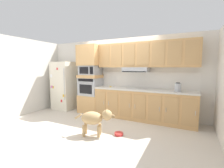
{
  "coord_description": "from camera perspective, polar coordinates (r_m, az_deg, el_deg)",
  "views": [
    {
      "loc": [
        2.11,
        -3.75,
        1.56
      ],
      "look_at": [
        0.19,
        0.12,
        1.1
      ],
      "focal_mm": 25.08,
      "sensor_mm": 36.0,
      "label": 1
    }
  ],
  "objects": [
    {
      "name": "ground_plane",
      "position": [
        4.58,
        -2.88,
        -13.82
      ],
      "size": [
        9.6,
        9.6,
        0.0
      ],
      "primitive_type": "plane",
      "color": "beige"
    },
    {
      "name": "back_kitchen_wall",
      "position": [
        5.31,
        2.92,
        2.74
      ],
      "size": [
        6.2,
        0.12,
        2.5
      ],
      "primitive_type": "cube",
      "color": "silver",
      "rests_on": "ground"
    },
    {
      "name": "side_panel_left",
      "position": [
        6.19,
        -26.22,
        2.6
      ],
      "size": [
        0.12,
        7.1,
        2.5
      ],
      "primitive_type": "cube",
      "color": "silver",
      "rests_on": "ground"
    },
    {
      "name": "refrigerator",
      "position": [
        6.14,
        -16.88,
        -0.54
      ],
      "size": [
        0.76,
        0.73,
        1.76
      ],
      "color": "silver",
      "rests_on": "ground"
    },
    {
      "name": "oven_base_cabinet",
      "position": [
        5.59,
        -7.74,
        -6.98
      ],
      "size": [
        0.74,
        0.62,
        0.6
      ],
      "primitive_type": "cube",
      "color": "tan",
      "rests_on": "ground"
    },
    {
      "name": "built_in_oven",
      "position": [
        5.49,
        -7.85,
        -0.87
      ],
      "size": [
        0.7,
        0.62,
        0.6
      ],
      "color": "#A8AAAF",
      "rests_on": "oven_base_cabinet"
    },
    {
      "name": "appliance_mid_shelf",
      "position": [
        5.46,
        -7.89,
        2.78
      ],
      "size": [
        0.74,
        0.62,
        0.1
      ],
      "primitive_type": "cube",
      "color": "tan",
      "rests_on": "built_in_oven"
    },
    {
      "name": "microwave",
      "position": [
        5.45,
        -7.93,
        4.98
      ],
      "size": [
        0.64,
        0.54,
        0.32
      ],
      "color": "#A8AAAF",
      "rests_on": "appliance_mid_shelf"
    },
    {
      "name": "appliance_upper_cabinet",
      "position": [
        5.46,
        -8.0,
        10.23
      ],
      "size": [
        0.74,
        0.62,
        0.68
      ],
      "primitive_type": "cube",
      "color": "tan",
      "rests_on": "microwave"
    },
    {
      "name": "lower_cabinet_run",
      "position": [
        4.79,
        10.97,
        -7.52
      ],
      "size": [
        2.95,
        0.63,
        0.88
      ],
      "color": "tan",
      "rests_on": "ground"
    },
    {
      "name": "countertop_slab",
      "position": [
        4.71,
        11.1,
        -2.07
      ],
      "size": [
        2.99,
        0.64,
        0.04
      ],
      "primitive_type": "cube",
      "color": "beige",
      "rests_on": "lower_cabinet_run"
    },
    {
      "name": "backsplash_panel",
      "position": [
        4.96,
        12.04,
        1.45
      ],
      "size": [
        2.99,
        0.02,
        0.5
      ],
      "primitive_type": "cube",
      "color": "silver",
      "rests_on": "countertop_slab"
    },
    {
      "name": "upper_cabinet_with_hood",
      "position": [
        4.8,
        11.57,
        10.07
      ],
      "size": [
        2.95,
        0.48,
        0.88
      ],
      "color": "tan",
      "rests_on": "backsplash_panel"
    },
    {
      "name": "screwdriver",
      "position": [
        5.1,
        -0.44,
        -0.95
      ],
      "size": [
        0.14,
        0.13,
        0.03
      ],
      "color": "yellow",
      "rests_on": "countertop_slab"
    },
    {
      "name": "electric_kettle",
      "position": [
        4.49,
        22.88,
        -1.1
      ],
      "size": [
        0.17,
        0.17,
        0.24
      ],
      "color": "#A8AAAF",
      "rests_on": "countertop_slab"
    },
    {
      "name": "dog",
      "position": [
        3.65,
        -6.05,
        -12.27
      ],
      "size": [
        0.9,
        0.46,
        0.63
      ],
      "rotation": [
        0.0,
        0.0,
        0.35
      ],
      "color": "tan",
      "rests_on": "ground"
    },
    {
      "name": "dog_food_bowl",
      "position": [
        3.78,
        2.5,
        -17.7
      ],
      "size": [
        0.2,
        0.2,
        0.06
      ],
      "color": "red",
      "rests_on": "ground"
    }
  ]
}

